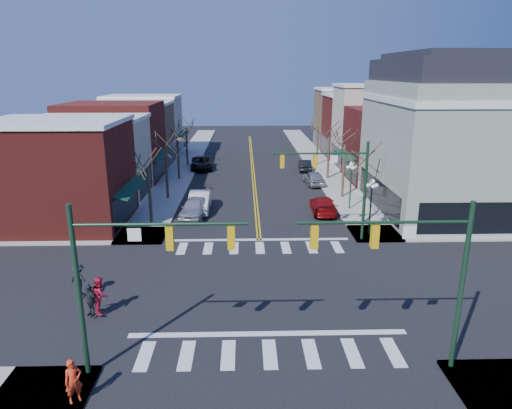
{
  "coord_description": "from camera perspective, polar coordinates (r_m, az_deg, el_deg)",
  "views": [
    {
      "loc": [
        -1.04,
        -23.33,
        11.8
      ],
      "look_at": [
        -0.25,
        7.37,
        2.8
      ],
      "focal_mm": 32.0,
      "sensor_mm": 36.0,
      "label": 1
    }
  ],
  "objects": [
    {
      "name": "traffic_mast_near_right",
      "position": [
        18.64,
        19.49,
        -7.02
      ],
      "size": [
        6.6,
        0.28,
        7.2
      ],
      "color": "#14331E",
      "rests_on": "ground"
    },
    {
      "name": "bldg_right_brick_a",
      "position": [
        52.37,
        17.08,
        7.05
      ],
      "size": [
        10.0,
        8.5,
        8.0
      ],
      "primitive_type": "cube",
      "color": "maroon",
      "rests_on": "ground"
    },
    {
      "name": "tree_right_a",
      "position": [
        36.84,
        13.42,
        0.95
      ],
      "size": [
        0.24,
        0.24,
        4.62
      ],
      "primitive_type": "cylinder",
      "color": "#382B21",
      "rests_on": "ground"
    },
    {
      "name": "ground",
      "position": [
        26.16,
        0.97,
        -10.48
      ],
      "size": [
        160.0,
        160.0,
        0.0
      ],
      "primitive_type": "plane",
      "color": "black",
      "rests_on": "ground"
    },
    {
      "name": "bldg_right_stucco",
      "position": [
        59.57,
        14.84,
        9.24
      ],
      "size": [
        10.0,
        7.0,
        10.0
      ],
      "primitive_type": "cube",
      "color": "#C0B79E",
      "rests_on": "ground"
    },
    {
      "name": "car_left_mid",
      "position": [
        40.17,
        -7.07,
        0.37
      ],
      "size": [
        1.79,
        5.08,
        1.67
      ],
      "primitive_type": "imported",
      "rotation": [
        0.0,
        0.0,
        -0.0
      ],
      "color": "silver",
      "rests_on": "ground"
    },
    {
      "name": "victorian_corner",
      "position": [
        42.01,
        23.45,
        7.97
      ],
      "size": [
        12.25,
        14.25,
        13.3
      ],
      "color": "#94A08B",
      "rests_on": "ground"
    },
    {
      "name": "bldg_left_brick_b",
      "position": [
        53.38,
        -17.34,
        7.47
      ],
      "size": [
        10.0,
        9.0,
        8.5
      ],
      "primitive_type": "cube",
      "color": "maroon",
      "rests_on": "ground"
    },
    {
      "name": "car_left_near",
      "position": [
        38.42,
        -7.71,
        -0.42
      ],
      "size": [
        2.57,
        5.07,
        1.65
      ],
      "primitive_type": "imported",
      "rotation": [
        0.0,
        0.0,
        -0.13
      ],
      "color": "#B5B5BA",
      "rests_on": "ground"
    },
    {
      "name": "pedestrian_red_a",
      "position": [
        18.91,
        -21.86,
        -19.79
      ],
      "size": [
        0.75,
        0.7,
        1.72
      ],
      "primitive_type": "imported",
      "rotation": [
        0.0,
        0.0,
        0.61
      ],
      "color": "red",
      "rests_on": "sidewalk_left"
    },
    {
      "name": "tree_right_d",
      "position": [
        59.82,
        7.68,
        7.23
      ],
      "size": [
        0.24,
        0.24,
        4.97
      ],
      "primitive_type": "cylinder",
      "color": "#382B21",
      "rests_on": "ground"
    },
    {
      "name": "traffic_mast_near_left",
      "position": [
        18.01,
        -15.98,
        -7.53
      ],
      "size": [
        6.6,
        0.28,
        7.2
      ],
      "color": "#14331E",
      "rests_on": "ground"
    },
    {
      "name": "pedestrian_red_b",
      "position": [
        24.39,
        -18.88,
        -10.62
      ],
      "size": [
        0.92,
        1.07,
        1.91
      ],
      "primitive_type": "imported",
      "rotation": [
        0.0,
        0.0,
        1.81
      ],
      "color": "red",
      "rests_on": "sidewalk_left"
    },
    {
      "name": "bldg_left_tan",
      "position": [
        61.33,
        -15.27,
        8.36
      ],
      "size": [
        10.0,
        7.5,
        7.8
      ],
      "primitive_type": "cube",
      "color": "#8F714F",
      "rests_on": "ground"
    },
    {
      "name": "car_right_near",
      "position": [
        39.72,
        8.39,
        -0.05
      ],
      "size": [
        2.2,
        5.0,
        1.43
      ],
      "primitive_type": "imported",
      "rotation": [
        0.0,
        0.0,
        3.1
      ],
      "color": "#9C0E0F",
      "rests_on": "ground"
    },
    {
      "name": "lamppost_midblock",
      "position": [
        40.4,
        11.8,
        3.35
      ],
      "size": [
        0.36,
        0.36,
        4.33
      ],
      "color": "#14331E",
      "rests_on": "ground"
    },
    {
      "name": "car_left_far",
      "position": [
        57.54,
        -6.83,
        5.17
      ],
      "size": [
        2.94,
        5.73,
        1.55
      ],
      "primitive_type": "imported",
      "rotation": [
        0.0,
        0.0,
        0.07
      ],
      "color": "black",
      "rests_on": "ground"
    },
    {
      "name": "bldg_left_stucco_b",
      "position": [
        68.81,
        -13.8,
        9.44
      ],
      "size": [
        10.0,
        8.0,
        8.2
      ],
      "primitive_type": "cube",
      "color": "#C0B79E",
      "rests_on": "ground"
    },
    {
      "name": "bldg_right_tan",
      "position": [
        74.55,
        11.53,
        10.39
      ],
      "size": [
        10.0,
        8.0,
        9.0
      ],
      "primitive_type": "cube",
      "color": "#8F714F",
      "rests_on": "ground"
    },
    {
      "name": "sidewalk_left",
      "position": [
        45.54,
        -11.18,
        1.1
      ],
      "size": [
        3.5,
        70.0,
        0.15
      ],
      "primitive_type": "cube",
      "color": "#9E9B93",
      "rests_on": "ground"
    },
    {
      "name": "bldg_right_brick_b",
      "position": [
        66.85,
        13.03,
        9.43
      ],
      "size": [
        10.0,
        8.0,
        8.5
      ],
      "primitive_type": "cube",
      "color": "maroon",
      "rests_on": "ground"
    },
    {
      "name": "sidewalk_right",
      "position": [
        45.94,
        10.88,
        1.24
      ],
      "size": [
        3.5,
        70.0,
        0.15
      ],
      "primitive_type": "cube",
      "color": "#9E9B93",
      "rests_on": "ground"
    },
    {
      "name": "pedestrian_dark_b",
      "position": [
        26.65,
        -21.24,
        -8.7
      ],
      "size": [
        1.28,
        1.0,
        1.74
      ],
      "primitive_type": "imported",
      "rotation": [
        0.0,
        0.0,
        2.78
      ],
      "color": "black",
      "rests_on": "sidewalk_left"
    },
    {
      "name": "car_right_mid",
      "position": [
        49.49,
        7.21,
        3.3
      ],
      "size": [
        2.16,
        4.56,
        1.51
      ],
      "primitive_type": "imported",
      "rotation": [
        0.0,
        0.0,
        3.23
      ],
      "color": "#A8A8AC",
      "rests_on": "ground"
    },
    {
      "name": "bldg_left_brick_a",
      "position": [
        38.73,
        -23.41,
        3.36
      ],
      "size": [
        10.0,
        8.5,
        8.0
      ],
      "primitive_type": "cube",
      "color": "maroon",
      "rests_on": "ground"
    },
    {
      "name": "pedestrian_dark_a",
      "position": [
        24.34,
        -20.05,
        -11.17
      ],
      "size": [
        1.02,
        0.86,
        1.63
      ],
      "primitive_type": "imported",
      "rotation": [
        0.0,
        0.0,
        -0.58
      ],
      "color": "#202228",
      "rests_on": "sidewalk_left"
    },
    {
      "name": "bldg_left_stucco_a",
      "position": [
        45.91,
        -19.9,
        5.26
      ],
      "size": [
        10.0,
        7.0,
        7.5
      ],
      "primitive_type": "cube",
      "color": "#C0B79E",
      "rests_on": "ground"
    },
    {
      "name": "tree_left_d",
      "position": [
        59.53,
        -8.63,
        7.11
      ],
      "size": [
        0.24,
        0.24,
        4.9
      ],
      "primitive_type": "cylinder",
      "color": "#382B21",
      "rests_on": "ground"
    },
    {
      "name": "lamppost_corner",
      "position": [
        34.3,
        14.2,
        0.89
      ],
      "size": [
        0.36,
        0.36,
        4.33
      ],
      "color": "#14331E",
      "rests_on": "ground"
    },
    {
      "name": "tree_right_b",
      "position": [
        44.33,
        10.87,
        4.05
      ],
      "size": [
        0.24,
        0.24,
        5.18
      ],
      "primitive_type": "cylinder",
      "color": "#382B21",
      "rests_on": "ground"
    },
    {
      "name": "tree_left_a",
      "position": [
        36.35,
        -13.11,
        0.88
      ],
      "size": [
        0.24,
        0.24,
        4.76
      ],
      "primitive_type": "cylinder",
      "color": "#382B21",
      "rests_on": "ground"
    },
    {
      "name": "tree_left_b",
      "position": [
        43.95,
        -11.11,
        3.83
      ],
      "size": [
        0.24,
        0.24,
        5.04
      ],
      "primitive_type": "cylinder",
      "color": "#382B21",
      "rests_on": "ground"
    },
    {
      "name": "traffic_mast_far_right",
      "position": [
        32.21,
        10.37,
        3.35
      ],
      "size": [
        6.6,
        0.28,
        7.2
      ],
      "color": "#14331E",
      "rests_on": "ground"
    },
    {
      "name": "car_right_far",
      "position": [
        56.64,
        6.12,
        4.92
      ],
      "size": [
        1.68,
        4.24,
        1.37
      ],
      "primitive_type": "imported",
      "rotation": [
        0.0,
        0.0,
        3.08
      ],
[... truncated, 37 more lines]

